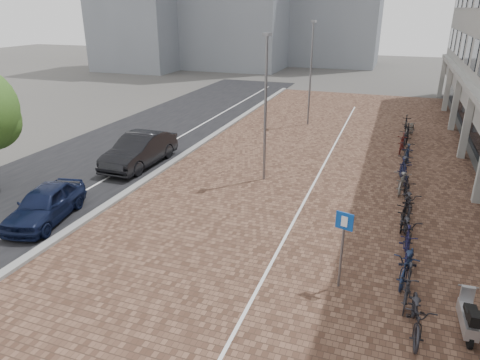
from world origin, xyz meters
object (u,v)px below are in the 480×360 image
at_px(car_navy, 45,204).
at_px(parking_sign, 343,239).
at_px(car_dark, 140,150).
at_px(scooter_front, 469,316).

relative_size(car_navy, parking_sign, 1.65).
distance_m(car_navy, car_dark, 6.48).
bearing_deg(car_navy, parking_sign, -14.45).
xyz_separation_m(car_navy, scooter_front, (14.00, -1.43, -0.15)).
height_order(car_navy, parking_sign, parking_sign).
bearing_deg(scooter_front, car_dark, 147.98).
relative_size(car_dark, parking_sign, 2.06).
bearing_deg(car_dark, parking_sign, -32.32).
relative_size(car_navy, scooter_front, 2.61).
xyz_separation_m(car_navy, parking_sign, (10.82, -0.57, 0.91)).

